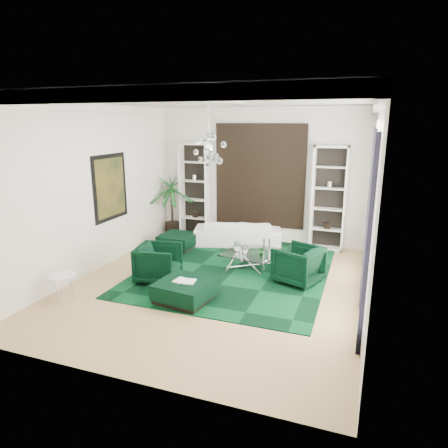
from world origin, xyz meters
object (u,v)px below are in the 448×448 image
at_px(palm, 172,196).
at_px(ottoman_side, 178,241).
at_px(armchair_right, 298,265).
at_px(side_table, 63,288).
at_px(coffee_table, 252,260).
at_px(armchair_left, 159,263).
at_px(ottoman_front, 185,291).
at_px(sofa, 238,233).

bearing_deg(palm, ottoman_side, -56.74).
relative_size(armchair_right, side_table, 1.72).
bearing_deg(coffee_table, armchair_right, -22.00).
distance_m(armchair_left, armchair_right, 3.04).
height_order(ottoman_front, side_table, side_table).
distance_m(armchair_right, side_table, 4.83).
bearing_deg(side_table, ottoman_front, 18.95).
relative_size(armchair_right, palm, 0.37).
bearing_deg(sofa, ottoman_side, 17.36).
height_order(sofa, ottoman_side, sofa).
distance_m(armchair_left, ottoman_front, 1.23).
height_order(ottoman_side, side_table, side_table).
bearing_deg(armchair_right, ottoman_side, -88.68).
distance_m(ottoman_side, side_table, 3.77).
height_order(ottoman_side, palm, palm).
distance_m(armchair_right, ottoman_front, 2.54).
relative_size(ottoman_side, palm, 0.38).
height_order(armchair_right, coffee_table, armchair_right).
bearing_deg(armchair_left, ottoman_side, 5.53).
bearing_deg(sofa, palm, -22.24).
bearing_deg(side_table, palm, 91.17).
distance_m(ottoman_front, palm, 4.85).
xyz_separation_m(armchair_right, coffee_table, (-1.18, 0.47, -0.20)).
bearing_deg(side_table, sofa, 65.50).
bearing_deg(armchair_right, coffee_table, -90.72).
xyz_separation_m(armchair_left, coffee_table, (1.71, 1.41, -0.20)).
relative_size(sofa, side_table, 4.60).
height_order(armchair_left, ottoman_side, armchair_left).
bearing_deg(ottoman_front, sofa, 92.36).
bearing_deg(armchair_left, armchair_right, -82.04).
relative_size(armchair_left, coffee_table, 0.75).
height_order(sofa, armchair_right, armchair_right).
height_order(coffee_table, palm, palm).
relative_size(coffee_table, ottoman_side, 1.33).
bearing_deg(ottoman_front, coffee_table, 70.90).
relative_size(armchair_left, ottoman_front, 0.89).
bearing_deg(armchair_left, side_table, 129.56).
xyz_separation_m(side_table, palm, (-0.10, 4.89, 0.95)).
relative_size(sofa, armchair_right, 2.68).
distance_m(side_table, palm, 4.98).
relative_size(armchair_right, coffee_table, 0.75).
xyz_separation_m(sofa, ottoman_front, (0.16, -3.84, -0.15)).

